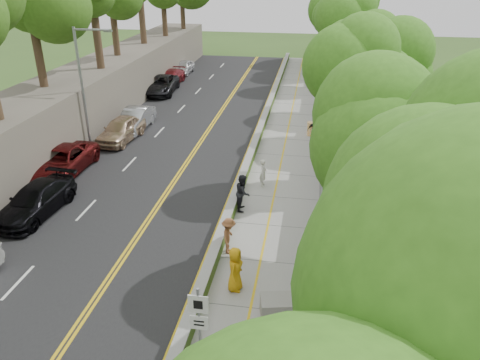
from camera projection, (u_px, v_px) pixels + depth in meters
ground at (193, 302)px, 17.67m from camera, size 140.00×140.00×0.00m
road at (171, 149)px, 31.80m from camera, size 11.20×66.00×0.04m
sidewalk at (288, 156)px, 30.65m from camera, size 4.20×66.00×0.05m
jersey_barrier at (253, 150)px, 30.86m from camera, size 0.42×66.00×0.60m
rock_embankment at (56, 115)px, 32.12m from camera, size 5.00×66.00×4.00m
chainlink_fence at (321, 144)px, 29.92m from camera, size 0.04×66.00×2.00m
trees_fenceside at (370, 49)px, 27.00m from camera, size 7.00×66.00×14.00m
streetlight at (85, 82)px, 29.65m from camera, size 2.52×0.22×8.00m
signpost at (199, 321)px, 13.98m from camera, size 0.62×0.09×3.10m
construction_barrel at (311, 129)px, 33.90m from camera, size 0.60×0.60×0.98m
concrete_block at (277, 308)px, 16.74m from camera, size 1.34×1.11×0.79m
car_2 at (61, 161)px, 27.76m from camera, size 2.66×5.73×1.59m
car_3 at (36, 201)px, 23.39m from camera, size 2.48×5.26×1.48m
car_4 at (121, 129)px, 32.79m from camera, size 2.38×5.01×1.65m
car_5 at (135, 119)px, 34.95m from camera, size 1.70×4.83×1.59m
car_6 at (161, 85)px, 44.31m from camera, size 3.18×6.03×1.62m
car_7 at (171, 77)px, 47.59m from camera, size 2.26×4.90×1.39m
car_8 at (184, 67)px, 51.95m from camera, size 1.70×4.14×1.40m
painter_0 at (235, 269)px, 17.93m from camera, size 0.67×0.96×1.86m
painter_1 at (263, 173)px, 26.24m from camera, size 0.42×0.61×1.60m
painter_2 at (243, 192)px, 23.70m from camera, size 0.77×0.96×1.92m
painter_3 at (229, 236)px, 20.23m from camera, size 0.68×1.12×1.68m
person_far at (315, 131)px, 32.30m from camera, size 1.11×0.59×1.81m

